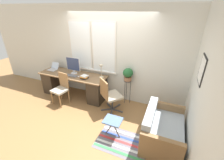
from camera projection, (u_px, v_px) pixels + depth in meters
name	position (u px, v px, depth m)	size (l,w,h in m)	color
ground_plane	(99.00, 108.00, 4.26)	(14.00, 14.00, 0.00)	olive
wall_back_with_window	(108.00, 55.00, 4.31)	(9.00, 0.12, 2.70)	silver
wall_right_with_picture	(199.00, 78.00, 2.89)	(0.08, 9.00, 2.70)	silver
desk	(74.00, 84.00, 4.74)	(2.15, 0.68, 0.74)	brown
laptop	(53.00, 68.00, 4.92)	(0.29, 0.32, 0.21)	#B7B7BC
monitor	(73.00, 65.00, 4.54)	(0.46, 0.20, 0.51)	silver
keyboard	(71.00, 76.00, 4.47)	(0.39, 0.14, 0.02)	slate
mouse	(79.00, 77.00, 4.38)	(0.04, 0.07, 0.04)	silver
desk_lamp	(101.00, 68.00, 4.26)	(0.13, 0.13, 0.41)	#BCB299
book_stack	(84.00, 77.00, 4.29)	(0.21, 0.19, 0.10)	black
desk_chair_wooden	(61.00, 88.00, 4.33)	(0.44, 0.45, 0.91)	olive
office_chair_swivel	(110.00, 95.00, 3.96)	(0.65, 0.66, 0.96)	#47474C
couch_loveseat	(162.00, 130.00, 3.14)	(0.76, 1.20, 0.72)	#9EA8B2
plant_stand	(127.00, 84.00, 4.27)	(0.22, 0.22, 0.73)	#333338
potted_plant	(128.00, 74.00, 4.13)	(0.28, 0.28, 0.36)	#9E6B4C
floor_rug_striped	(122.00, 142.00, 3.18)	(1.08, 0.72, 0.01)	slate
folding_stool	(113.00, 122.00, 3.18)	(0.38, 0.32, 0.45)	slate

